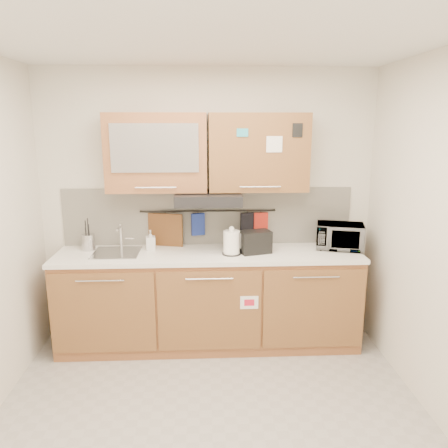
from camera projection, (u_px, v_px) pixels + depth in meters
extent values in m
plane|color=#9E9993|center=(212.00, 425.00, 3.10)|extent=(3.20, 3.20, 0.00)
plane|color=white|center=(209.00, 32.00, 2.51)|extent=(3.20, 3.20, 0.00)
plane|color=silver|center=(208.00, 206.00, 4.26)|extent=(3.20, 0.00, 3.20)
cube|color=#AC673D|center=(209.00, 300.00, 4.16)|extent=(2.80, 0.60, 0.88)
cube|color=black|center=(209.00, 338.00, 4.25)|extent=(2.80, 0.54, 0.10)
cube|color=olive|center=(103.00, 313.00, 3.81)|extent=(0.91, 0.02, 0.74)
cylinder|color=silver|center=(100.00, 281.00, 3.72)|extent=(0.41, 0.01, 0.01)
cube|color=olive|center=(210.00, 311.00, 3.85)|extent=(0.91, 0.02, 0.74)
cylinder|color=silver|center=(209.00, 279.00, 3.76)|extent=(0.41, 0.01, 0.01)
cube|color=olive|center=(314.00, 309.00, 3.90)|extent=(0.91, 0.02, 0.74)
cylinder|color=silver|center=(316.00, 277.00, 3.80)|extent=(0.41, 0.01, 0.01)
cube|color=white|center=(209.00, 254.00, 4.05)|extent=(2.82, 0.62, 0.04)
cube|color=silver|center=(208.00, 216.00, 4.27)|extent=(2.80, 0.02, 0.56)
cube|color=#AC673D|center=(157.00, 153.00, 3.95)|extent=(0.90, 0.35, 0.70)
cube|color=silver|center=(155.00, 148.00, 3.76)|extent=(0.76, 0.02, 0.42)
cube|color=olive|center=(258.00, 152.00, 3.99)|extent=(0.90, 0.35, 0.70)
cube|color=white|center=(274.00, 144.00, 3.80)|extent=(0.14, 0.00, 0.14)
cube|color=black|center=(208.00, 198.00, 3.99)|extent=(0.60, 0.46, 0.10)
cube|color=silver|center=(116.00, 254.00, 4.02)|extent=(0.42, 0.40, 0.03)
cylinder|color=silver|center=(121.00, 236.00, 4.14)|extent=(0.03, 0.03, 0.24)
cylinder|color=silver|center=(119.00, 228.00, 4.04)|extent=(0.02, 0.18, 0.02)
cylinder|color=black|center=(208.00, 211.00, 4.22)|extent=(1.30, 0.02, 0.02)
cylinder|color=#B5B4B9|center=(89.00, 242.00, 4.11)|extent=(0.14, 0.14, 0.15)
cylinder|color=black|center=(86.00, 235.00, 4.10)|extent=(0.01, 0.01, 0.28)
cylinder|color=black|center=(89.00, 237.00, 4.08)|extent=(0.01, 0.01, 0.25)
cylinder|color=black|center=(89.00, 234.00, 4.11)|extent=(0.01, 0.01, 0.30)
cylinder|color=black|center=(86.00, 239.00, 4.08)|extent=(0.01, 0.01, 0.22)
cylinder|color=white|center=(232.00, 243.00, 3.96)|extent=(0.19, 0.19, 0.22)
sphere|color=white|center=(232.00, 229.00, 3.94)|extent=(0.05, 0.05, 0.05)
cube|color=white|center=(241.00, 241.00, 3.99)|extent=(0.03, 0.03, 0.14)
cylinder|color=black|center=(231.00, 253.00, 3.99)|extent=(0.17, 0.17, 0.01)
cube|color=black|center=(255.00, 242.00, 4.01)|extent=(0.31, 0.23, 0.21)
cube|color=black|center=(251.00, 232.00, 3.97)|extent=(0.11, 0.14, 0.01)
cube|color=black|center=(260.00, 231.00, 4.00)|extent=(0.11, 0.14, 0.01)
imported|color=#999999|center=(340.00, 236.00, 4.15)|extent=(0.49, 0.40, 0.24)
imported|color=#999999|center=(151.00, 240.00, 4.11)|extent=(0.10, 0.10, 0.19)
cube|color=brown|center=(166.00, 235.00, 4.24)|extent=(0.34, 0.11, 0.42)
cube|color=navy|center=(198.00, 224.00, 4.23)|extent=(0.13, 0.07, 0.22)
cube|color=black|center=(247.00, 223.00, 4.25)|extent=(0.14, 0.07, 0.21)
cube|color=#AE2317|center=(261.00, 221.00, 4.25)|extent=(0.14, 0.03, 0.17)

